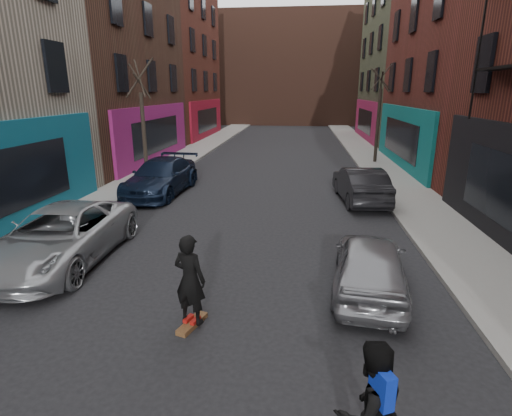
% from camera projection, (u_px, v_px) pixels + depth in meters
% --- Properties ---
extents(sidewalk_left, '(2.50, 84.00, 0.13)m').
position_uv_depth(sidewalk_left, '(202.00, 147.00, 31.92)').
color(sidewalk_left, gray).
rests_on(sidewalk_left, ground).
extents(sidewalk_right, '(2.50, 84.00, 0.13)m').
position_uv_depth(sidewalk_right, '(362.00, 149.00, 30.59)').
color(sidewalk_right, gray).
rests_on(sidewalk_right, ground).
extents(building_far, '(40.00, 10.00, 14.00)m').
position_uv_depth(building_far, '(291.00, 70.00, 54.07)').
color(building_far, '#47281E').
rests_on(building_far, ground).
extents(tree_left_far, '(2.00, 2.00, 6.50)m').
position_uv_depth(tree_left_far, '(142.00, 112.00, 19.54)').
color(tree_left_far, black).
rests_on(tree_left_far, sidewalk_left).
extents(tree_right_far, '(2.00, 2.00, 6.80)m').
position_uv_depth(tree_right_far, '(379.00, 105.00, 23.90)').
color(tree_right_far, black).
rests_on(tree_right_far, sidewalk_right).
extents(parked_left_far, '(2.56, 5.29, 1.45)m').
position_uv_depth(parked_left_far, '(61.00, 236.00, 10.44)').
color(parked_left_far, '#989BA0').
rests_on(parked_left_far, ground).
extents(parked_left_end, '(2.39, 5.30, 1.51)m').
position_uv_depth(parked_left_end, '(161.00, 177.00, 17.47)').
color(parked_left_end, black).
rests_on(parked_left_end, ground).
extents(parked_right_far, '(2.06, 4.06, 1.32)m').
position_uv_depth(parked_right_far, '(370.00, 264.00, 8.92)').
color(parked_right_far, gray).
rests_on(parked_right_far, ground).
extents(parked_right_end, '(1.94, 4.48, 1.43)m').
position_uv_depth(parked_right_end, '(360.00, 185.00, 16.18)').
color(parked_right_end, black).
rests_on(parked_right_end, ground).
extents(skateboard, '(0.46, 0.83, 0.10)m').
position_uv_depth(skateboard, '(192.00, 324.00, 7.72)').
color(skateboard, brown).
rests_on(skateboard, ground).
extents(skateboarder, '(0.75, 0.60, 1.78)m').
position_uv_depth(skateboarder, '(190.00, 280.00, 7.46)').
color(skateboarder, black).
rests_on(skateboarder, skateboard).
extents(pedestrian, '(1.06, 0.97, 1.77)m').
position_uv_depth(pedestrian, '(369.00, 411.00, 4.53)').
color(pedestrian, black).
rests_on(pedestrian, ground).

